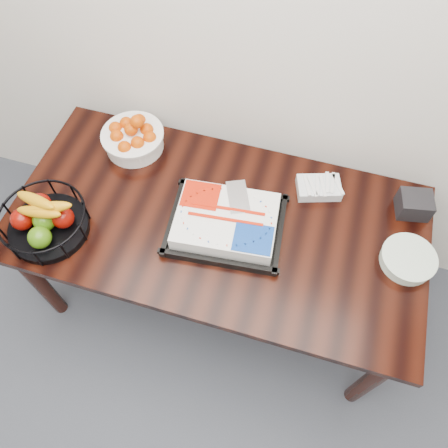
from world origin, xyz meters
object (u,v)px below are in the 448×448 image
(cake_tray, at_px, (226,222))
(table, at_px, (217,230))
(napkin_box, at_px, (414,205))
(plate_stack, at_px, (408,259))
(fruit_basket, at_px, (44,220))
(tangerine_bowl, at_px, (132,135))

(cake_tray, bearing_deg, table, 150.57)
(napkin_box, bearing_deg, cake_tray, -157.18)
(plate_stack, relative_size, napkin_box, 1.64)
(table, bearing_deg, fruit_basket, -159.34)
(table, xyz_separation_m, napkin_box, (0.80, 0.29, 0.13))
(cake_tray, bearing_deg, tangerine_bowl, 150.36)
(tangerine_bowl, height_order, napkin_box, tangerine_bowl)
(table, xyz_separation_m, cake_tray, (0.05, -0.03, 0.13))
(tangerine_bowl, bearing_deg, cake_tray, -29.64)
(cake_tray, xyz_separation_m, tangerine_bowl, (-0.55, 0.31, 0.04))
(fruit_basket, bearing_deg, cake_tray, 17.38)
(plate_stack, bearing_deg, fruit_basket, -169.33)
(fruit_basket, distance_m, napkin_box, 1.57)
(plate_stack, distance_m, napkin_box, 0.26)
(plate_stack, bearing_deg, cake_tray, -176.04)
(tangerine_bowl, height_order, fruit_basket, fruit_basket)
(table, xyz_separation_m, fruit_basket, (-0.67, -0.25, 0.16))
(cake_tray, relative_size, fruit_basket, 1.44)
(cake_tray, relative_size, napkin_box, 3.80)
(table, distance_m, cake_tray, 0.14)
(fruit_basket, height_order, napkin_box, fruit_basket)
(cake_tray, bearing_deg, napkin_box, 22.82)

